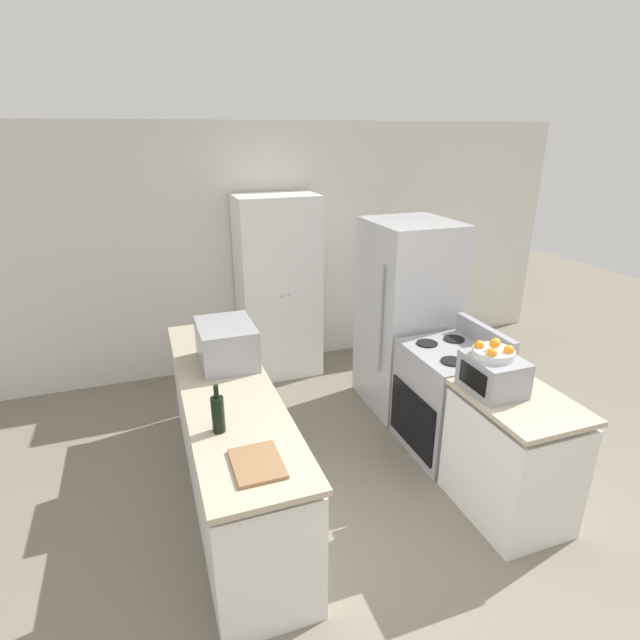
% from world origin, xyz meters
% --- Properties ---
extents(ground_plane, '(14.00, 14.00, 0.00)m').
position_xyz_m(ground_plane, '(0.00, 0.00, 0.00)').
color(ground_plane, slate).
extents(wall_back, '(7.00, 0.06, 2.60)m').
position_xyz_m(wall_back, '(0.00, 3.45, 1.30)').
color(wall_back, silver).
rests_on(wall_back, ground_plane).
extents(counter_left, '(0.60, 2.45, 0.89)m').
position_xyz_m(counter_left, '(-0.88, 1.33, 0.43)').
color(counter_left, silver).
rests_on(counter_left, ground_plane).
extents(counter_right, '(0.60, 0.80, 0.89)m').
position_xyz_m(counter_right, '(0.88, 0.50, 0.43)').
color(counter_right, silver).
rests_on(counter_right, ground_plane).
extents(pantry_cabinet, '(0.82, 0.55, 1.92)m').
position_xyz_m(pantry_cabinet, '(-0.01, 3.14, 0.96)').
color(pantry_cabinet, white).
rests_on(pantry_cabinet, ground_plane).
extents(stove, '(0.66, 0.74, 1.05)m').
position_xyz_m(stove, '(0.90, 1.29, 0.45)').
color(stove, '#9E9EA3').
rests_on(stove, ground_plane).
extents(refrigerator, '(0.75, 0.80, 1.77)m').
position_xyz_m(refrigerator, '(0.94, 2.10, 0.89)').
color(refrigerator, '#B7B7BC').
rests_on(refrigerator, ground_plane).
extents(microwave, '(0.40, 0.51, 0.30)m').
position_xyz_m(microwave, '(-0.80, 1.68, 1.04)').
color(microwave, '#939399').
rests_on(microwave, counter_left).
extents(wine_bottle, '(0.07, 0.07, 0.30)m').
position_xyz_m(wine_bottle, '(-1.01, 0.79, 1.01)').
color(wine_bottle, black).
rests_on(wine_bottle, counter_left).
extents(toaster_oven, '(0.32, 0.38, 0.24)m').
position_xyz_m(toaster_oven, '(0.76, 0.65, 1.01)').
color(toaster_oven, '#939399').
rests_on(toaster_oven, counter_right).
extents(fruit_bowl, '(0.27, 0.27, 0.12)m').
position_xyz_m(fruit_bowl, '(0.76, 0.67, 1.17)').
color(fruit_bowl, silver).
rests_on(fruit_bowl, toaster_oven).
extents(cutting_board, '(0.25, 0.32, 0.02)m').
position_xyz_m(cutting_board, '(-0.88, 0.41, 0.90)').
color(cutting_board, '#8E6642').
rests_on(cutting_board, counter_left).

